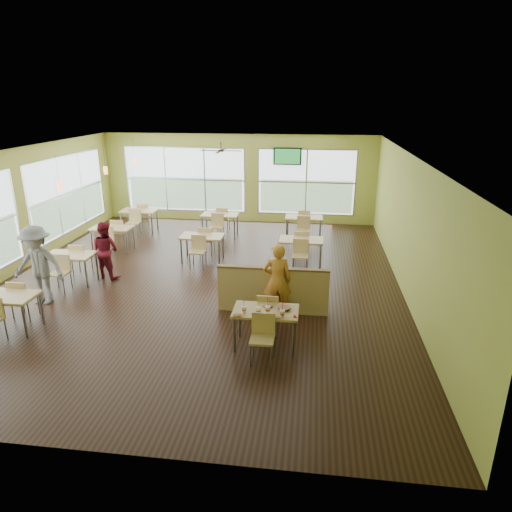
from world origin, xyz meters
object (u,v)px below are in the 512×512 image
object	(u,v)px
half_wall_divider	(273,290)
man_plaid	(277,280)
food_basket	(284,308)
main_table	(266,316)

from	to	relation	value
half_wall_divider	man_plaid	bearing A→B (deg)	-55.04
half_wall_divider	food_basket	bearing A→B (deg)	-76.39
half_wall_divider	food_basket	world-z (taller)	half_wall_divider
man_plaid	food_basket	distance (m)	1.27
half_wall_divider	food_basket	size ratio (longest dim) A/B	10.06
half_wall_divider	man_plaid	world-z (taller)	man_plaid
half_wall_divider	man_plaid	xyz separation A→B (m)	(0.10, -0.15, 0.29)
main_table	food_basket	bearing A→B (deg)	9.43
food_basket	man_plaid	bearing A→B (deg)	100.66
man_plaid	food_basket	xyz separation A→B (m)	(0.23, -1.25, -0.03)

